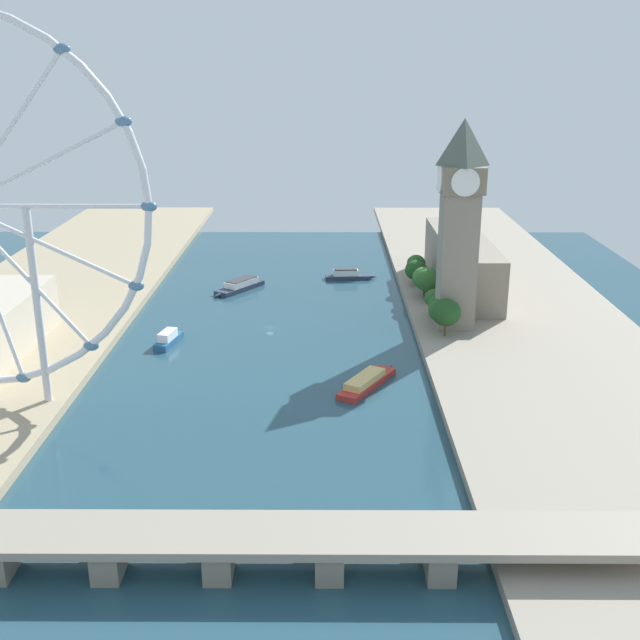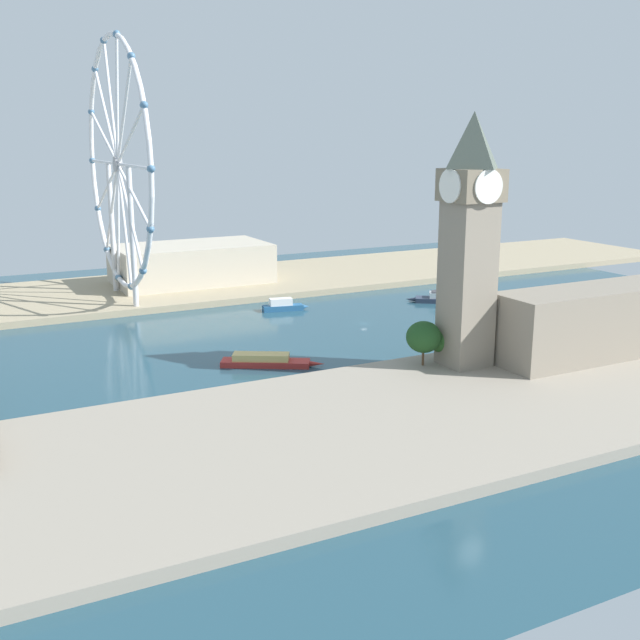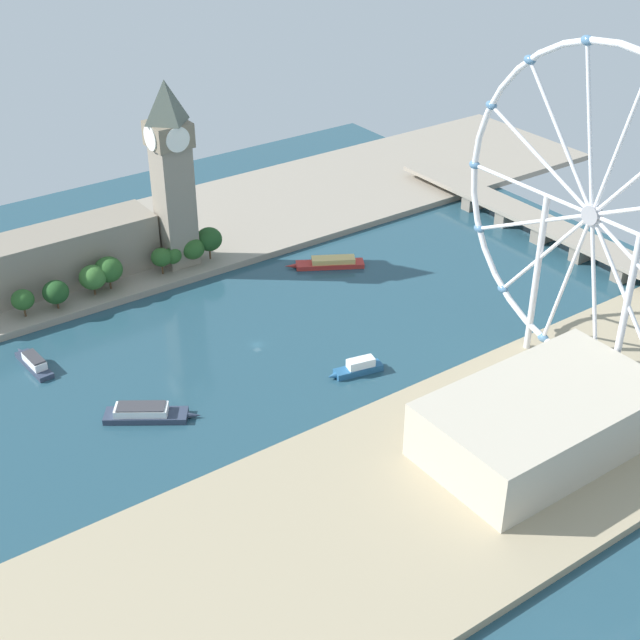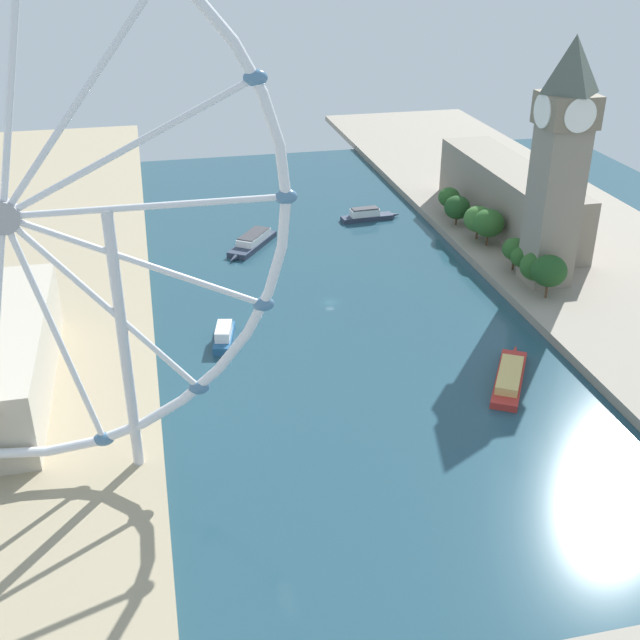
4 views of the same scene
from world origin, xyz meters
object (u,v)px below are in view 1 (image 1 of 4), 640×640
(parliament_block, at_px, (462,262))
(tour_boat_3, at_px, (169,339))
(tour_boat_2, at_px, (367,381))
(clock_tower, at_px, (459,222))
(tour_boat_1, at_px, (240,286))
(river_bridge, at_px, (220,541))
(tour_boat_0, at_px, (348,275))

(parliament_block, xyz_separation_m, tour_boat_3, (124.06, 70.49, -12.66))
(tour_boat_2, bearing_deg, clock_tower, -3.99)
(tour_boat_1, xyz_separation_m, tour_boat_3, (19.69, 75.35, 0.10))
(parliament_block, bearing_deg, river_bridge, 67.70)
(parliament_block, distance_m, river_bridge, 227.64)
(clock_tower, bearing_deg, tour_boat_0, -63.70)
(parliament_block, xyz_separation_m, tour_boat_1, (104.37, -4.86, -12.76))
(parliament_block, bearing_deg, tour_boat_0, -25.30)
(tour_boat_3, bearing_deg, tour_boat_2, -106.68)
(clock_tower, relative_size, tour_boat_1, 2.71)
(clock_tower, relative_size, river_bridge, 0.43)
(tour_boat_0, bearing_deg, tour_boat_2, -92.92)
(tour_boat_3, bearing_deg, river_bridge, -152.61)
(tour_boat_1, bearing_deg, tour_boat_3, 19.91)
(river_bridge, bearing_deg, parliament_block, -112.30)
(tour_boat_0, bearing_deg, tour_boat_1, -163.17)
(river_bridge, bearing_deg, clock_tower, -115.77)
(tour_boat_3, bearing_deg, parliament_block, -48.10)
(tour_boat_1, relative_size, tour_boat_2, 0.91)
(parliament_block, distance_m, tour_boat_3, 143.25)
(tour_boat_1, height_order, tour_boat_2, tour_boat_1)
(clock_tower, relative_size, tour_boat_3, 3.77)
(river_bridge, distance_m, tour_boat_1, 216.13)
(tour_boat_1, bearing_deg, tour_boat_0, 145.38)
(tour_boat_0, relative_size, tour_boat_1, 0.88)
(parliament_block, distance_m, tour_boat_0, 59.18)
(clock_tower, relative_size, tour_boat_0, 3.08)
(parliament_block, xyz_separation_m, tour_boat_2, (49.68, 111.68, -13.08))
(clock_tower, distance_m, tour_boat_3, 120.77)
(clock_tower, distance_m, river_bridge, 175.16)
(parliament_block, relative_size, tour_boat_0, 3.69)
(clock_tower, distance_m, tour_boat_2, 79.54)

